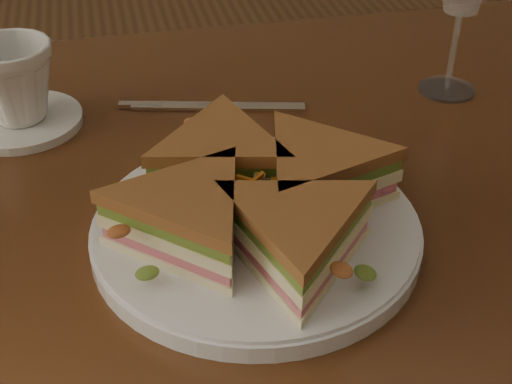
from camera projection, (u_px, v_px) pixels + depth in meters
table at (220, 267)px, 0.75m from camera, size 1.20×0.80×0.75m
plate at (256, 231)px, 0.62m from camera, size 0.29×0.29×0.02m
sandwich_wedges at (256, 197)px, 0.60m from camera, size 0.31×0.31×0.06m
crisps_mound at (256, 201)px, 0.60m from camera, size 0.09×0.09×0.05m
spoon at (193, 166)px, 0.72m from camera, size 0.18×0.03×0.01m
knife at (206, 107)px, 0.82m from camera, size 0.21×0.06×0.00m
saucer at (22, 121)px, 0.79m from camera, size 0.13×0.13×0.01m
coffee_cup at (14, 82)px, 0.76m from camera, size 0.11×0.11×0.09m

